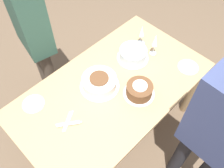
{
  "coord_description": "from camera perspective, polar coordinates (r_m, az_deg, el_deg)",
  "views": [
    {
      "loc": [
        -0.82,
        -0.81,
        2.41
      ],
      "look_at": [
        0.0,
        0.0,
        0.82
      ],
      "focal_mm": 40.0,
      "sensor_mm": 36.0,
      "label": 1
    }
  ],
  "objects": [
    {
      "name": "dessert_plate_right",
      "position": [
        2.22,
        17.0,
        3.7
      ],
      "size": [
        0.18,
        0.18,
        0.01
      ],
      "color": "beige",
      "rests_on": "dining_table"
    },
    {
      "name": "wine_glass_far",
      "position": [
        2.16,
        9.85,
        9.69
      ],
      "size": [
        0.06,
        0.06,
        0.22
      ],
      "color": "silver",
      "rests_on": "dining_table"
    },
    {
      "name": "person_watching",
      "position": [
        2.28,
        -17.83,
        11.96
      ],
      "size": [
        0.3,
        0.44,
        1.61
      ],
      "rotation": [
        0.0,
        0.0,
        -1.77
      ],
      "color": "#4C4238",
      "rests_on": "ground_plane"
    },
    {
      "name": "dining_table",
      "position": [
        2.09,
        0.0,
        -2.58
      ],
      "size": [
        1.62,
        0.91,
        0.77
      ],
      "color": "tan",
      "rests_on": "ground_plane"
    },
    {
      "name": "dessert_plate_left",
      "position": [
        2.01,
        -17.51,
        -4.35
      ],
      "size": [
        0.17,
        0.17,
        0.01
      ],
      "color": "beige",
      "rests_on": "dining_table"
    },
    {
      "name": "cake_center_white",
      "position": [
        1.98,
        -2.91,
        0.41
      ],
      "size": [
        0.32,
        0.32,
        0.11
      ],
      "color": "white",
      "rests_on": "dining_table"
    },
    {
      "name": "person_cutting",
      "position": [
        1.7,
        22.8,
        -10.26
      ],
      "size": [
        0.23,
        0.41,
        1.63
      ],
      "rotation": [
        0.0,
        0.0,
        1.54
      ],
      "color": "#232328",
      "rests_on": "ground_plane"
    },
    {
      "name": "wine_glass_near",
      "position": [
        2.25,
        6.83,
        11.7
      ],
      "size": [
        0.07,
        0.07,
        0.2
      ],
      "color": "silver",
      "rests_on": "dining_table"
    },
    {
      "name": "cake_front_chocolate",
      "position": [
        1.94,
        6.27,
        -1.37
      ],
      "size": [
        0.25,
        0.25,
        0.11
      ],
      "color": "white",
      "rests_on": "dining_table"
    },
    {
      "name": "cake_back_decorated",
      "position": [
        2.17,
        4.82,
        6.83
      ],
      "size": [
        0.27,
        0.27,
        0.1
      ],
      "color": "white",
      "rests_on": "dining_table"
    },
    {
      "name": "fork_pile",
      "position": [
        1.86,
        -9.97,
        -8.6
      ],
      "size": [
        0.17,
        0.13,
        0.02
      ],
      "color": "silver",
      "rests_on": "dining_table"
    },
    {
      "name": "ground_plane",
      "position": [
        2.67,
        0.0,
        -10.42
      ],
      "size": [
        12.0,
        12.0,
        0.0
      ],
      "primitive_type": "plane",
      "color": "brown"
    }
  ]
}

